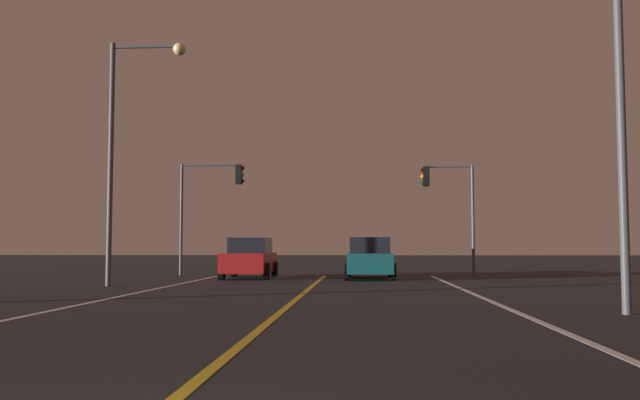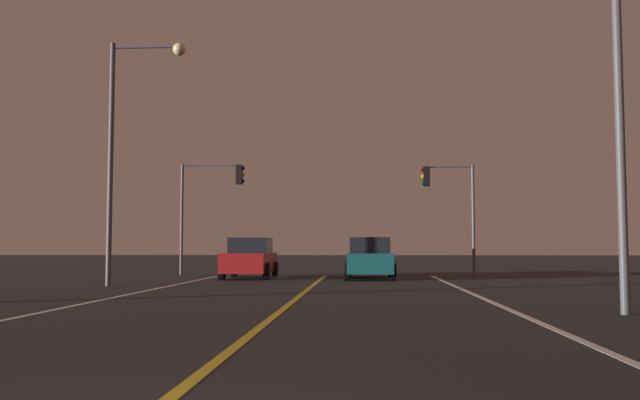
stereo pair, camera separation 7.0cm
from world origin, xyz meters
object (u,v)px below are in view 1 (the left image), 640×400
(car_oncoming, at_px, (250,259))
(street_lamp_right_near, at_px, (589,35))
(traffic_light_near_right, at_px, (447,194))
(traffic_light_near_left, at_px, (212,192))
(street_lamp_left_mid, at_px, (128,130))
(car_ahead_far, at_px, (370,259))

(car_oncoming, xyz_separation_m, street_lamp_right_near, (9.32, -14.86, 4.79))
(traffic_light_near_right, distance_m, traffic_light_near_left, 10.91)
(traffic_light_near_left, distance_m, street_lamp_right_near, 21.20)
(street_lamp_right_near, distance_m, street_lamp_left_mid, 15.31)
(car_ahead_far, height_order, traffic_light_near_right, traffic_light_near_right)
(car_oncoming, height_order, traffic_light_near_right, traffic_light_near_right)
(traffic_light_near_left, relative_size, street_lamp_left_mid, 0.62)
(car_ahead_far, height_order, street_lamp_right_near, street_lamp_right_near)
(car_ahead_far, height_order, traffic_light_near_left, traffic_light_near_left)
(car_oncoming, xyz_separation_m, traffic_light_near_left, (-2.25, 2.82, 3.04))
(car_ahead_far, bearing_deg, traffic_light_near_right, -48.55)
(car_oncoming, bearing_deg, street_lamp_left_mid, -27.87)
(traffic_light_near_right, bearing_deg, street_lamp_right_near, 92.15)
(car_oncoming, height_order, traffic_light_near_left, traffic_light_near_left)
(street_lamp_left_mid, bearing_deg, street_lamp_right_near, -35.07)
(car_ahead_far, bearing_deg, traffic_light_near_left, 66.41)
(street_lamp_right_near, bearing_deg, traffic_light_near_left, -56.80)
(car_oncoming, bearing_deg, street_lamp_right_near, 32.09)
(car_oncoming, bearing_deg, traffic_light_near_left, -141.34)
(car_oncoming, relative_size, street_lamp_right_near, 0.48)
(car_ahead_far, distance_m, street_lamp_left_mid, 10.98)
(traffic_light_near_right, xyz_separation_m, street_lamp_right_near, (0.66, -17.68, 1.88))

